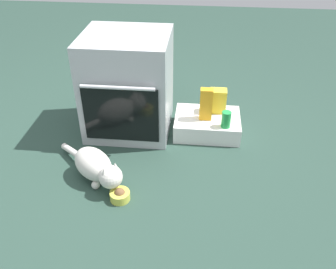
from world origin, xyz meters
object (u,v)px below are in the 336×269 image
object	(u,v)px
oven	(128,84)
cat	(96,166)
snack_bag	(218,101)
food_bowl	(120,195)
soda_can	(226,119)
juice_carton	(206,104)
pantry_cabinet	(207,124)

from	to	relation	value
oven	cat	xyz separation A→B (m)	(-0.09, -0.64, -0.25)
cat	snack_bag	world-z (taller)	snack_bag
food_bowl	soda_can	world-z (taller)	soda_can
snack_bag	cat	bearing A→B (deg)	-136.42
oven	cat	world-z (taller)	oven
soda_can	juice_carton	size ratio (longest dim) A/B	0.50
pantry_cabinet	juice_carton	size ratio (longest dim) A/B	2.01
soda_can	pantry_cabinet	bearing A→B (deg)	135.63
snack_bag	pantry_cabinet	bearing A→B (deg)	-129.22
juice_carton	pantry_cabinet	bearing A→B (deg)	56.38
oven	soda_can	distance (m)	0.75
juice_carton	snack_bag	bearing A→B (deg)	52.06
oven	food_bowl	bearing A→B (deg)	-83.83
oven	cat	bearing A→B (deg)	-98.13
pantry_cabinet	food_bowl	distance (m)	0.93
pantry_cabinet	snack_bag	world-z (taller)	snack_bag
oven	snack_bag	world-z (taller)	oven
cat	juice_carton	world-z (taller)	juice_carton
snack_bag	food_bowl	bearing A→B (deg)	-123.39
food_bowl	soda_can	xyz separation A→B (m)	(0.63, 0.66, 0.16)
food_bowl	snack_bag	size ratio (longest dim) A/B	0.67
cat	juice_carton	distance (m)	0.90
cat	pantry_cabinet	bearing A→B (deg)	84.08
food_bowl	juice_carton	bearing A→B (deg)	57.34
cat	soda_can	bearing A→B (deg)	73.27
oven	soda_can	world-z (taller)	oven
oven	cat	distance (m)	0.69
oven	cat	size ratio (longest dim) A/B	1.40
cat	snack_bag	xyz separation A→B (m)	(0.75, 0.71, 0.11)
oven	pantry_cabinet	size ratio (longest dim) A/B	1.51
food_bowl	soda_can	distance (m)	0.92
cat	juice_carton	bearing A→B (deg)	83.57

